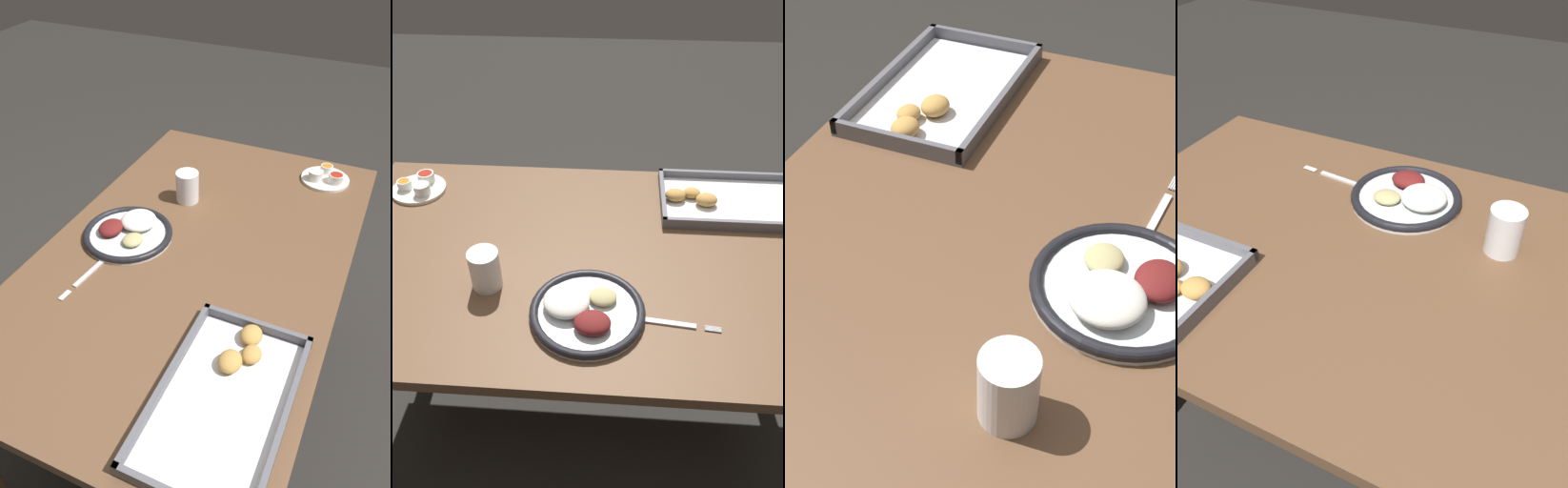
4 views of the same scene
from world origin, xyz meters
The scene contains 5 objects.
ground_plane centered at (0.00, 0.00, 0.00)m, with size 8.00×8.00×0.00m, color #282623.
dining_table centered at (0.00, 0.00, 0.61)m, with size 1.30×0.80×0.71m.
dinner_plate centered at (0.01, -0.20, 0.72)m, with size 0.25×0.25×0.05m.
fork centered at (0.19, -0.22, 0.71)m, with size 0.20×0.03×0.00m.
drinking_cup centered at (-0.22, -0.13, 0.76)m, with size 0.07×0.07×0.10m.
Camera 4 is at (-0.30, 0.64, 1.34)m, focal length 35.00 mm.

